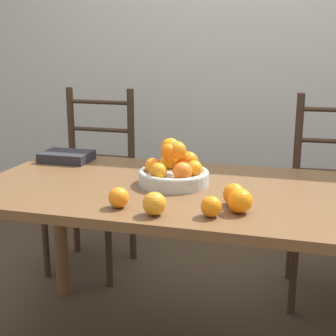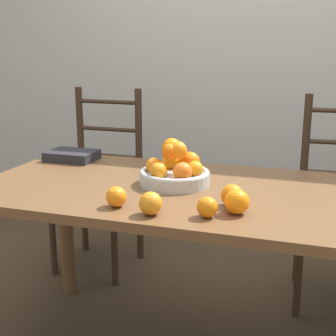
% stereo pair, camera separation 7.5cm
% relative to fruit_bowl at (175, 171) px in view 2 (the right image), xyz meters
% --- Properties ---
extents(wall_back, '(8.00, 0.06, 2.60)m').
position_rel_fruit_bowl_xyz_m(wall_back, '(0.12, 1.39, 0.51)').
color(wall_back, beige).
rests_on(wall_back, ground_plane).
extents(dining_table, '(1.75, 0.82, 0.74)m').
position_rel_fruit_bowl_xyz_m(dining_table, '(0.12, -0.03, -0.15)').
color(dining_table, brown).
rests_on(dining_table, ground_plane).
extents(fruit_bowl, '(0.27, 0.27, 0.18)m').
position_rel_fruit_bowl_xyz_m(fruit_bowl, '(0.00, 0.00, 0.00)').
color(fruit_bowl, '#B2B7B2').
rests_on(fruit_bowl, dining_table).
extents(orange_loose_0, '(0.08, 0.08, 0.08)m').
position_rel_fruit_bowl_xyz_m(orange_loose_0, '(0.03, -0.36, -0.02)').
color(orange_loose_0, orange).
rests_on(orange_loose_0, dining_table).
extents(orange_loose_1, '(0.08, 0.08, 0.08)m').
position_rel_fruit_bowl_xyz_m(orange_loose_1, '(0.26, -0.19, -0.02)').
color(orange_loose_1, orange).
rests_on(orange_loose_1, dining_table).
extents(orange_loose_2, '(0.08, 0.08, 0.08)m').
position_rel_fruit_bowl_xyz_m(orange_loose_2, '(0.29, -0.26, -0.01)').
color(orange_loose_2, orange).
rests_on(orange_loose_2, dining_table).
extents(orange_loose_3, '(0.07, 0.07, 0.07)m').
position_rel_fruit_bowl_xyz_m(orange_loose_3, '(0.21, -0.32, -0.02)').
color(orange_loose_3, orange).
rests_on(orange_loose_3, dining_table).
extents(orange_loose_4, '(0.07, 0.07, 0.07)m').
position_rel_fruit_bowl_xyz_m(orange_loose_4, '(-0.11, -0.32, -0.02)').
color(orange_loose_4, orange).
rests_on(orange_loose_4, dining_table).
extents(chair_left, '(0.43, 0.41, 1.03)m').
position_rel_fruit_bowl_xyz_m(chair_left, '(-0.66, 0.66, -0.31)').
color(chair_left, '#382619').
rests_on(chair_left, ground_plane).
extents(book_stack, '(0.23, 0.17, 0.04)m').
position_rel_fruit_bowl_xyz_m(book_stack, '(-0.58, 0.23, -0.03)').
color(book_stack, '#232328').
rests_on(book_stack, dining_table).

